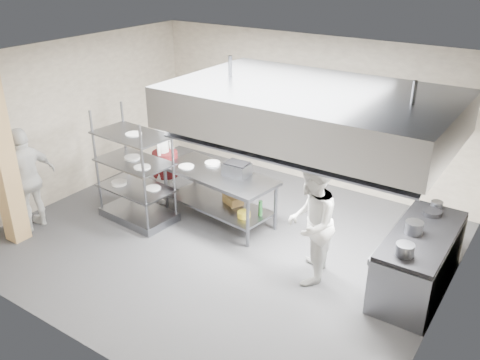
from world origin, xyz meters
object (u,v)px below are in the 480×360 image
Objects in this scene: island at (219,196)px; chef_plating at (28,179)px; cooking_range at (418,262)px; chef_head at (164,160)px; stockpot at (414,227)px; pass_rack at (135,168)px; griddle at (237,169)px; chef_line at (311,223)px.

chef_plating reaches higher than island.
island reaches higher than cooking_range.
chef_head is 0.93× the size of chef_plating.
stockpot is (-0.12, -0.08, 0.57)m from cooking_range.
pass_rack is 1.18× the size of chef_head.
chef_head is at bearing 98.84° from pass_rack.
pass_rack is at bearing 167.54° from chef_head.
chef_plating is 6.26m from stockpot.
griddle is 1.73× the size of stockpot.
chef_head is 4.74m from stockpot.
chef_plating is at bearing 131.93° from chef_head.
cooking_range is (3.55, -0.04, -0.04)m from island.
pass_rack is 4.71m from stockpot.
island is 1.07× the size of cooking_range.
chef_head is at bearing -118.98° from chef_line.
island is 0.65m from griddle.
pass_rack reaches higher than stockpot.
chef_head is (-4.85, 0.08, 0.43)m from cooking_range.
pass_rack reaches higher than island.
chef_head is at bearing -179.70° from griddle.
chef_plating is at bearing -90.94° from chef_line.
chef_plating is 7.36× the size of stockpot.
cooking_range is at bearing 33.66° from stockpot.
griddle is (1.62, 0.07, 0.17)m from chef_head.
cooking_range is at bearing 12.84° from pass_rack.
pass_rack is at bearing -140.21° from island.
cooking_range is at bearing 107.64° from chef_plating.
chef_head is at bearing 178.02° from stockpot.
pass_rack is (-1.23, -0.79, 0.54)m from island.
chef_head is at bearing -174.86° from island.
stockpot is (4.73, -0.16, 0.14)m from chef_head.
cooking_range is at bearing -108.37° from chef_head.
pass_rack is at bearing 133.09° from chef_plating.
chef_plating is (-4.68, -1.31, -0.01)m from chef_line.
griddle is at bearing 126.45° from chef_plating.
island is 1.17× the size of chef_plating.
island is 1.16× the size of chef_line.
stockpot is (3.43, -0.12, 0.53)m from island.
chef_line is at bearing -26.36° from griddle.
chef_plating reaches higher than chef_head.
island is 3.47m from stockpot.
chef_line reaches higher than chef_head.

